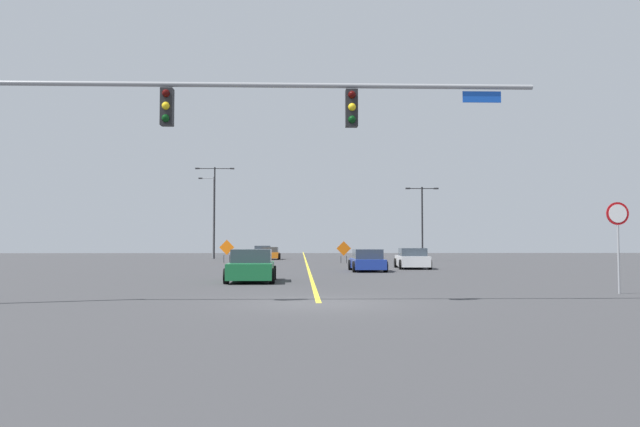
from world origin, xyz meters
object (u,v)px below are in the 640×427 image
at_px(construction_sign_right_shoulder, 344,249).
at_px(car_orange_distant, 270,253).
at_px(car_silver_approaching, 263,252).
at_px(car_green_near, 251,267).
at_px(street_lamp_far_right, 422,216).
at_px(car_blue_mid, 367,261).
at_px(street_lamp_mid_right, 214,205).
at_px(construction_sign_left_lane, 227,248).
at_px(street_lamp_near_right, 212,214).
at_px(traffic_signal_assembly, 178,122).
at_px(car_white_far, 412,259).
at_px(stop_sign, 618,229).

distance_m(construction_sign_right_shoulder, car_orange_distant, 14.11).
bearing_deg(car_silver_approaching, car_green_near, -87.18).
height_order(construction_sign_right_shoulder, car_green_near, construction_sign_right_shoulder).
height_order(street_lamp_far_right, car_blue_mid, street_lamp_far_right).
relative_size(street_lamp_far_right, car_blue_mid, 1.62).
xyz_separation_m(street_lamp_mid_right, construction_sign_right_shoulder, (12.93, -14.88, -4.64)).
distance_m(street_lamp_far_right, construction_sign_left_lane, 19.10).
relative_size(street_lamp_near_right, construction_sign_left_lane, 4.70).
bearing_deg(car_orange_distant, street_lamp_mid_right, 157.54).
bearing_deg(car_silver_approaching, street_lamp_near_right, 169.00).
distance_m(traffic_signal_assembly, construction_sign_left_lane, 36.58).
bearing_deg(construction_sign_left_lane, car_white_far, -42.91).
xyz_separation_m(street_lamp_mid_right, car_orange_distant, (6.12, -2.53, -5.18)).
relative_size(construction_sign_right_shoulder, car_green_near, 0.42).
xyz_separation_m(street_lamp_far_right, car_white_far, (-4.31, -18.24, -3.62)).
bearing_deg(street_lamp_far_right, car_silver_approaching, 145.55).
relative_size(street_lamp_mid_right, car_orange_distant, 2.38).
height_order(construction_sign_left_lane, car_silver_approaching, construction_sign_left_lane).
bearing_deg(car_silver_approaching, traffic_signal_assembly, -89.12).
bearing_deg(traffic_signal_assembly, construction_sign_left_lane, 94.58).
bearing_deg(car_white_far, car_green_near, -124.90).
height_order(traffic_signal_assembly, car_orange_distant, traffic_signal_assembly).
xyz_separation_m(street_lamp_near_right, car_blue_mid, (14.13, -34.13, -4.44)).
height_order(traffic_signal_assembly, street_lamp_mid_right, street_lamp_mid_right).
height_order(construction_sign_right_shoulder, car_silver_approaching, construction_sign_right_shoulder).
bearing_deg(car_white_far, stop_sign, -81.40).
height_order(construction_sign_left_lane, car_orange_distant, construction_sign_left_lane).
bearing_deg(street_lamp_mid_right, car_white_far, -57.43).
height_order(construction_sign_left_lane, car_green_near, construction_sign_left_lane).
bearing_deg(car_orange_distant, construction_sign_right_shoulder, -61.14).
distance_m(street_lamp_near_right, car_blue_mid, 37.20).
height_order(street_lamp_mid_right, street_lamp_far_right, street_lamp_mid_right).
relative_size(stop_sign, car_white_far, 0.65).
bearing_deg(construction_sign_left_lane, car_silver_approaching, 82.72).
bearing_deg(street_lamp_near_right, street_lamp_mid_right, -78.71).
relative_size(construction_sign_left_lane, car_blue_mid, 0.45).
xyz_separation_m(car_orange_distant, car_white_far, (10.56, -23.58, 0.01)).
bearing_deg(construction_sign_left_lane, car_blue_mid, -58.02).
bearing_deg(construction_sign_right_shoulder, car_silver_approaching, 113.73).
xyz_separation_m(traffic_signal_assembly, street_lamp_near_right, (-6.69, 53.82, 0.01)).
xyz_separation_m(stop_sign, car_silver_approaching, (-14.76, 49.80, -1.47)).
distance_m(street_lamp_mid_right, construction_sign_left_lane, 14.40).
height_order(street_lamp_mid_right, car_silver_approaching, street_lamp_mid_right).
relative_size(street_lamp_near_right, car_blue_mid, 2.12).
relative_size(construction_sign_right_shoulder, car_silver_approaching, 0.44).
height_order(traffic_signal_assembly, car_blue_mid, traffic_signal_assembly).
distance_m(street_lamp_mid_right, construction_sign_right_shoulder, 20.25).
relative_size(traffic_signal_assembly, car_white_far, 3.38).
bearing_deg(car_orange_distant, traffic_signal_assembly, -90.33).
bearing_deg(construction_sign_right_shoulder, street_lamp_far_right, 41.01).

